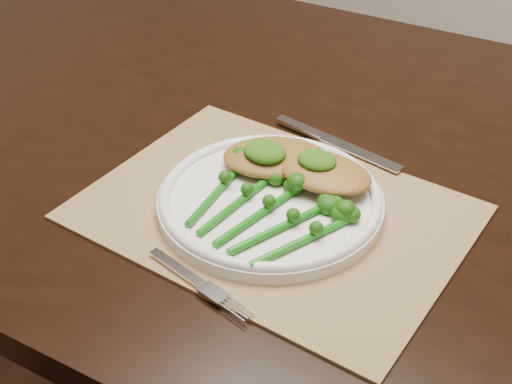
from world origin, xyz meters
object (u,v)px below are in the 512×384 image
Objects in this scene: broccolini_bundle at (257,216)px; chicken_fillet_left at (275,157)px; dining_table at (291,331)px; placemat at (274,212)px; dinner_plate at (270,199)px.

chicken_fillet_left is at bearing 121.36° from broccolini_bundle.
placemat reaches higher than dining_table.
chicken_fillet_left is (-0.04, 0.06, 0.03)m from placemat.
dinner_plate is 2.05× the size of chicken_fillet_left.
dinner_plate is at bearing 112.70° from broccolini_bundle.
chicken_fillet_left reaches higher than placemat.
broccolini_bundle is at bearing -84.93° from placemat.
chicken_fillet_left is (0.02, -0.09, 0.41)m from dining_table.
broccolini_bundle reaches higher than dining_table.
placemat is at bearing -91.44° from chicken_fillet_left.
chicken_fillet_left is at bearing 121.57° from placemat.
placemat is at bearing 104.34° from broccolini_bundle.
dining_table is 3.91× the size of placemat.
dining_table is at bearing 117.09° from broccolini_bundle.
placemat is 2.24× the size of broccolini_bundle.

